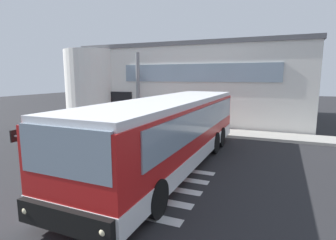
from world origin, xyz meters
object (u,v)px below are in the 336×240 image
passenger_by_doorway (164,113)px  passenger_near_column (146,111)px  bus_main_foreground (171,133)px  entry_support_column (138,89)px

passenger_by_doorway → passenger_near_column: bearing=-172.8°
bus_main_foreground → passenger_near_column: 8.57m
bus_main_foreground → passenger_by_doorway: size_ratio=6.87×
entry_support_column → passenger_by_doorway: (2.10, -0.21, -1.61)m
entry_support_column → passenger_near_column: size_ratio=3.03×
entry_support_column → passenger_near_column: (0.80, -0.38, -1.58)m
entry_support_column → bus_main_foreground: 9.43m
bus_main_foreground → passenger_near_column: bus_main_foreground is taller
bus_main_foreground → passenger_near_column: size_ratio=6.87×
entry_support_column → passenger_by_doorway: entry_support_column is taller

